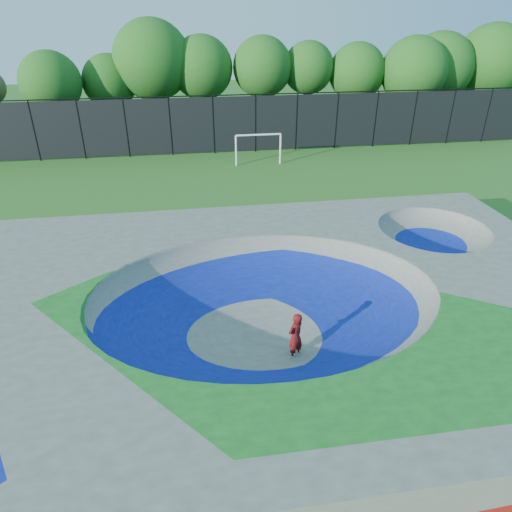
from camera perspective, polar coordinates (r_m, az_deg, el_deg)
The scene contains 7 objects.
ground at distance 15.03m, azimuth 1.05°, elevation -9.16°, with size 120.00×120.00×0.00m, color #285F1A.
skate_deck at distance 14.59m, azimuth 1.08°, elevation -6.82°, with size 22.00×14.00×1.50m, color gray.
skater at distance 13.56m, azimuth 4.93°, elevation -9.95°, with size 0.56×0.37×1.55m, color #B2120E.
skateboard at distance 14.03m, azimuth 4.80°, elevation -12.36°, with size 0.78×0.22×0.05m, color black.
soccer_goal at distance 30.90m, azimuth 0.30°, elevation 13.89°, with size 3.09×0.12×2.04m.
fence at distance 33.55m, azimuth -5.34°, elevation 16.14°, with size 48.09×0.09×4.04m.
treeline at distance 38.55m, azimuth -2.38°, elevation 22.31°, with size 53.72×7.63×8.77m.
Camera 1 is at (-2.12, -11.72, 9.17)m, focal length 32.00 mm.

